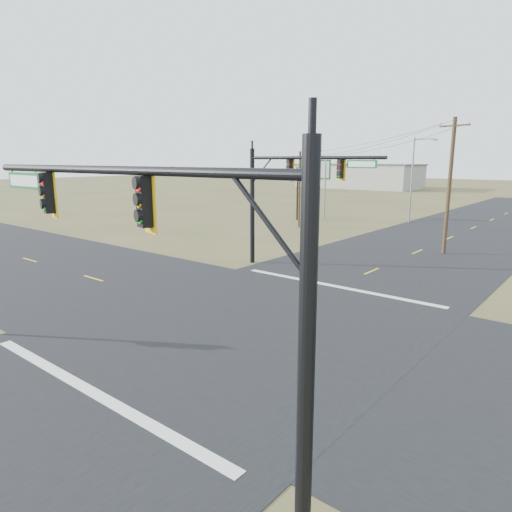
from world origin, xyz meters
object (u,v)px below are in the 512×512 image
(utility_pole_far, at_px, (300,188))
(mast_arm_far, at_px, (288,183))
(bare_tree_b, at_px, (315,170))
(streetlight_c, at_px, (414,176))
(bare_tree_a, at_px, (298,172))
(highway_sign, at_px, (315,178))
(utility_pole_near, at_px, (449,185))
(mast_arm_near, at_px, (157,240))

(utility_pole_far, bearing_deg, mast_arm_far, -58.69)
(mast_arm_far, height_order, bare_tree_b, mast_arm_far)
(streetlight_c, bearing_deg, bare_tree_a, -160.92)
(highway_sign, height_order, bare_tree_a, bare_tree_a)
(utility_pole_near, bearing_deg, mast_arm_near, -84.54)
(utility_pole_far, height_order, streetlight_c, streetlight_c)
(mast_arm_far, relative_size, utility_pole_far, 1.22)
(utility_pole_far, bearing_deg, streetlight_c, 52.47)
(mast_arm_far, bearing_deg, bare_tree_b, 124.59)
(bare_tree_a, bearing_deg, streetlight_c, 25.59)
(highway_sign, relative_size, streetlight_c, 0.75)
(bare_tree_a, distance_m, bare_tree_b, 14.41)
(mast_arm_near, height_order, utility_pole_near, utility_pole_near)
(mast_arm_far, relative_size, bare_tree_b, 1.38)
(highway_sign, bearing_deg, mast_arm_far, -81.88)
(mast_arm_far, relative_size, streetlight_c, 1.02)
(mast_arm_near, bearing_deg, bare_tree_a, 135.41)
(highway_sign, bearing_deg, bare_tree_b, 102.04)
(mast_arm_far, bearing_deg, utility_pole_far, 126.58)
(mast_arm_far, xyz_separation_m, utility_pole_near, (6.37, 11.34, -0.36))
(bare_tree_b, bearing_deg, utility_pole_near, -41.47)
(utility_pole_far, xyz_separation_m, bare_tree_a, (-3.49, 4.82, 1.45))
(utility_pole_near, distance_m, bare_tree_a, 21.49)
(highway_sign, distance_m, bare_tree_a, 3.07)
(mast_arm_near, xyz_separation_m, mast_arm_far, (-9.14, 17.61, 0.16))
(mast_arm_near, bearing_deg, bare_tree_b, 133.91)
(mast_arm_far, distance_m, highway_sign, 26.62)
(bare_tree_a, height_order, bare_tree_b, bare_tree_a)
(utility_pole_far, distance_m, bare_tree_b, 20.32)
(streetlight_c, bearing_deg, bare_tree_b, 149.43)
(mast_arm_near, distance_m, bare_tree_a, 44.13)
(mast_arm_far, distance_m, bare_tree_b, 38.65)
(mast_arm_near, xyz_separation_m, streetlight_c, (-10.80, 43.60, -0.14))
(utility_pole_far, bearing_deg, utility_pole_near, -15.35)
(highway_sign, relative_size, bare_tree_a, 0.98)
(mast_arm_near, height_order, highway_sign, mast_arm_near)
(mast_arm_near, xyz_separation_m, bare_tree_b, (-28.06, 51.31, 0.15))
(utility_pole_near, relative_size, streetlight_c, 1.07)
(utility_pole_far, bearing_deg, mast_arm_near, -60.71)
(bare_tree_a, xyz_separation_m, bare_tree_b, (-5.88, 13.16, -0.07))
(highway_sign, xyz_separation_m, bare_tree_a, (-0.52, -2.93, 0.73))
(highway_sign, height_order, streetlight_c, streetlight_c)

